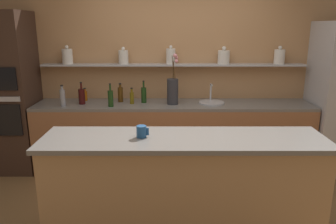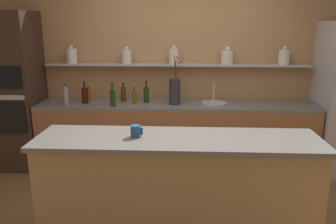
# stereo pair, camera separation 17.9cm
# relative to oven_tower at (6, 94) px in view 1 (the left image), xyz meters

# --- Properties ---
(ground_plane) EXTENTS (12.00, 12.00, 0.00)m
(ground_plane) POSITION_rel_oven_tower_xyz_m (2.26, -1.24, -1.05)
(ground_plane) COLOR brown
(back_wall_unit) EXTENTS (5.20, 0.28, 2.60)m
(back_wall_unit) POSITION_rel_oven_tower_xyz_m (2.26, 0.36, 0.25)
(back_wall_unit) COLOR tan
(back_wall_unit) RESTS_ON ground_plane
(back_counter_unit) EXTENTS (3.67, 0.62, 0.92)m
(back_counter_unit) POSITION_rel_oven_tower_xyz_m (2.20, 0.00, -0.59)
(back_counter_unit) COLOR #99603D
(back_counter_unit) RESTS_ON ground_plane
(island_counter) EXTENTS (2.40, 0.61, 1.02)m
(island_counter) POSITION_rel_oven_tower_xyz_m (2.26, -1.65, -0.54)
(island_counter) COLOR tan
(island_counter) RESTS_ON ground_plane
(oven_tower) EXTENTS (0.68, 0.64, 2.11)m
(oven_tower) POSITION_rel_oven_tower_xyz_m (0.00, 0.00, 0.00)
(oven_tower) COLOR #3D281E
(oven_tower) RESTS_ON ground_plane
(flower_vase) EXTENTS (0.15, 0.15, 0.66)m
(flower_vase) POSITION_rel_oven_tower_xyz_m (2.19, -0.04, 0.05)
(flower_vase) COLOR #2D2D33
(flower_vase) RESTS_ON back_counter_unit
(sink_fixture) EXTENTS (0.34, 0.34, 0.25)m
(sink_fixture) POSITION_rel_oven_tower_xyz_m (2.71, 0.01, -0.11)
(sink_fixture) COLOR #B7B7BC
(sink_fixture) RESTS_ON back_counter_unit
(bottle_wine_0) EXTENTS (0.07, 0.07, 0.30)m
(bottle_wine_0) POSITION_rel_oven_tower_xyz_m (1.39, -0.18, -0.02)
(bottle_wine_0) COLOR #193814
(bottle_wine_0) RESTS_ON back_counter_unit
(bottle_wine_1) EXTENTS (0.08, 0.08, 0.29)m
(bottle_wine_1) POSITION_rel_oven_tower_xyz_m (0.99, -0.04, -0.03)
(bottle_wine_1) COLOR #380C0C
(bottle_wine_1) RESTS_ON back_counter_unit
(bottle_spirit_2) EXTENTS (0.07, 0.07, 0.27)m
(bottle_spirit_2) POSITION_rel_oven_tower_xyz_m (0.77, -0.15, -0.02)
(bottle_spirit_2) COLOR gray
(bottle_spirit_2) RESTS_ON back_counter_unit
(bottle_spirit_3) EXTENTS (0.07, 0.07, 0.25)m
(bottle_spirit_3) POSITION_rel_oven_tower_xyz_m (1.48, 0.10, -0.03)
(bottle_spirit_3) COLOR #4C2D0C
(bottle_spirit_3) RESTS_ON back_counter_unit
(bottle_sauce_4) EXTENTS (0.06, 0.06, 0.18)m
(bottle_sauce_4) POSITION_rel_oven_tower_xyz_m (0.98, 0.16, -0.06)
(bottle_sauce_4) COLOR #9E4C0A
(bottle_sauce_4) RESTS_ON back_counter_unit
(bottle_wine_5) EXTENTS (0.07, 0.07, 0.30)m
(bottle_wine_5) POSITION_rel_oven_tower_xyz_m (1.80, 0.05, -0.02)
(bottle_wine_5) COLOR #193814
(bottle_wine_5) RESTS_ON back_counter_unit
(bottle_oil_6) EXTENTS (0.05, 0.05, 0.22)m
(bottle_oil_6) POSITION_rel_oven_tower_xyz_m (1.65, -0.02, -0.05)
(bottle_oil_6) COLOR brown
(bottle_oil_6) RESTS_ON back_counter_unit
(coffee_mug) EXTENTS (0.10, 0.08, 0.10)m
(coffee_mug) POSITION_rel_oven_tower_xyz_m (1.90, -1.64, 0.02)
(coffee_mug) COLOR #235184
(coffee_mug) RESTS_ON island_counter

